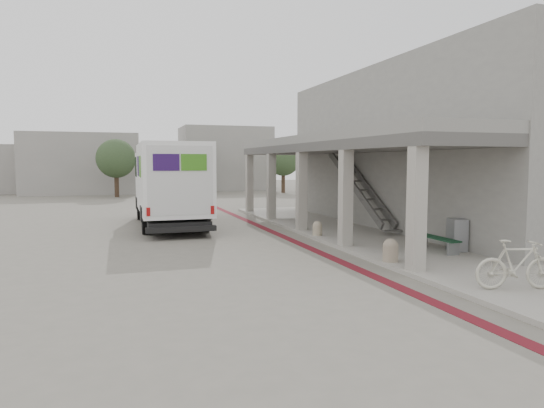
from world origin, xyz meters
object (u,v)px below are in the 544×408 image
object	(u,v)px
bench	(437,241)
bicycle_cream	(517,265)
fedex_truck	(170,183)
utility_cabinet	(457,235)

from	to	relation	value
bench	bicycle_cream	world-z (taller)	bicycle_cream
fedex_truck	bicycle_cream	distance (m)	15.35
fedex_truck	utility_cabinet	bearing A→B (deg)	-50.70
fedex_truck	utility_cabinet	world-z (taller)	fedex_truck
fedex_truck	bicycle_cream	bearing A→B (deg)	-66.50
bench	bicycle_cream	distance (m)	4.67
fedex_truck	bicycle_cream	size ratio (longest dim) A/B	4.71
utility_cabinet	bicycle_cream	size ratio (longest dim) A/B	0.55
bench	fedex_truck	bearing A→B (deg)	126.60
bench	utility_cabinet	bearing A→B (deg)	-17.98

